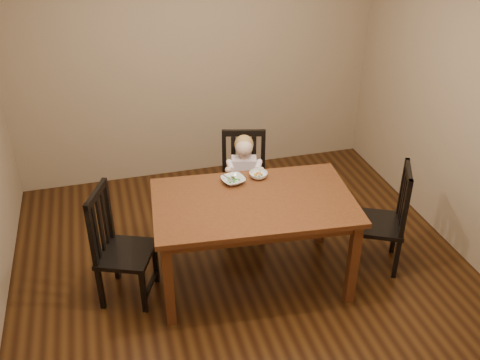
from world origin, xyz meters
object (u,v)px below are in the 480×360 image
object	(u,v)px
dining_table	(253,210)
toddler	(244,175)
chair_child	(244,185)
chair_left	(119,248)
chair_right	(385,219)
bowl_peas	(233,180)
bowl_veg	(258,175)

from	to	relation	value
dining_table	toddler	distance (m)	0.75
chair_child	chair_left	bearing A→B (deg)	43.84
chair_child	chair_right	xyz separation A→B (m)	(1.03, -0.88, -0.01)
chair_right	dining_table	bearing A→B (deg)	111.76
chair_child	chair_right	size ratio (longest dim) A/B	1.01
bowl_peas	chair_right	bearing A→B (deg)	-17.88
toddler	bowl_veg	distance (m)	0.45
dining_table	bowl_veg	distance (m)	0.38
chair_right	chair_child	bearing A→B (deg)	76.11
chair_left	chair_child	bearing A→B (deg)	141.53
chair_left	bowl_peas	bearing A→B (deg)	124.29
dining_table	toddler	world-z (taller)	toddler
dining_table	chair_right	world-z (taller)	chair_right
dining_table	chair_child	xyz separation A→B (m)	(0.14, 0.78, -0.23)
chair_left	bowl_veg	xyz separation A→B (m)	(1.23, 0.24, 0.35)
bowl_peas	toddler	bearing A→B (deg)	63.19
chair_child	toddler	world-z (taller)	chair_child
bowl_veg	chair_left	bearing A→B (deg)	-169.03
chair_left	chair_right	bearing A→B (deg)	107.50
bowl_peas	bowl_veg	distance (m)	0.23
toddler	dining_table	bearing A→B (deg)	95.02
dining_table	bowl_peas	distance (m)	0.34
chair_right	bowl_veg	xyz separation A→B (m)	(-1.02, 0.43, 0.36)
chair_left	bowl_veg	size ratio (longest dim) A/B	6.36
chair_child	bowl_veg	size ratio (longest dim) A/B	6.34
chair_right	bowl_veg	distance (m)	1.17
chair_child	bowl_veg	world-z (taller)	chair_child
toddler	bowl_peas	distance (m)	0.52
chair_child	toddler	distance (m)	0.14
dining_table	chair_left	distance (m)	1.12
dining_table	chair_child	distance (m)	0.82
chair_left	bowl_veg	bearing A→B (deg)	123.42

